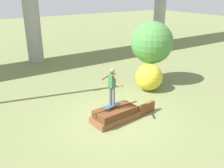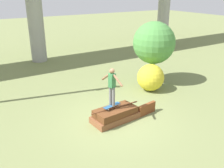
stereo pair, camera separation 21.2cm
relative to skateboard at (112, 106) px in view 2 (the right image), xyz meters
The scene contains 7 objects.
ground_plane 0.69m from the skateboard, 20.86° to the right, with size 80.00×80.00×0.00m, color olive.
scrap_pile 0.44m from the skateboard, 26.17° to the right, with size 2.19×1.08×0.61m.
scrap_plank_loose 1.67m from the skateboard, 10.64° to the right, with size 0.98×0.28×0.48m.
skateboard is the anchor object (origin of this frame).
skater 0.91m from the skateboard, 143.13° to the left, with size 0.33×1.13×1.56m.
tree_behind_left 5.20m from the skateboard, 30.75° to the left, with size 2.30×2.30×3.47m.
bush_yellow_flowering 3.85m from the skateboard, 26.50° to the left, with size 1.42×1.42×1.42m.
Camera 2 is at (-4.89, -7.65, 5.13)m, focal length 40.00 mm.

